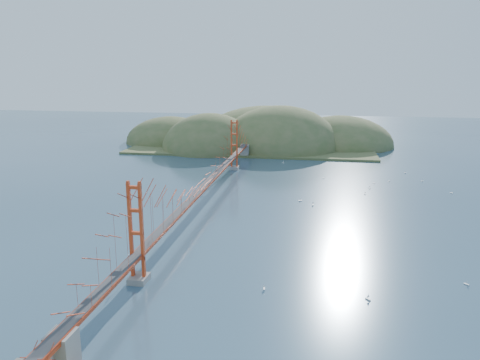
# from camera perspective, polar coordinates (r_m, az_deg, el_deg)

# --- Properties ---
(ground) EXTENTS (320.00, 320.00, 0.00)m
(ground) POSITION_cam_1_polar(r_m,az_deg,el_deg) (81.84, -4.48, -3.14)
(ground) COLOR #2F495E
(ground) RESTS_ON ground
(bridge) EXTENTS (2.20, 94.40, 12.00)m
(bridge) POSITION_cam_1_polar(r_m,az_deg,el_deg) (80.27, -4.54, 1.69)
(bridge) COLOR gray
(bridge) RESTS_ON ground
(far_headlands) EXTENTS (84.00, 58.00, 25.00)m
(far_headlands) POSITION_cam_1_polar(r_m,az_deg,el_deg) (147.36, 2.85, 4.45)
(far_headlands) COLOR olive
(far_headlands) RESTS_ON ground
(sailboat_2) EXTENTS (0.63, 0.63, 0.66)m
(sailboat_2) POSITION_cam_1_polar(r_m,az_deg,el_deg) (58.87, 25.88, -11.28)
(sailboat_2) COLOR white
(sailboat_2) RESTS_ON ground
(sailboat_11) EXTENTS (0.57, 0.57, 0.61)m
(sailboat_11) POSITION_cam_1_polar(r_m,az_deg,el_deg) (98.20, 24.37, -1.40)
(sailboat_11) COLOR white
(sailboat_11) RESTS_ON ground
(sailboat_4) EXTENTS (0.53, 0.53, 0.56)m
(sailboat_4) POSITION_cam_1_polar(r_m,az_deg,el_deg) (91.95, 15.00, -1.60)
(sailboat_4) COLOR white
(sailboat_4) RESTS_ON ground
(sailboat_6) EXTENTS (0.70, 0.70, 0.73)m
(sailboat_6) POSITION_cam_1_polar(r_m,az_deg,el_deg) (51.87, 15.34, -13.75)
(sailboat_6) COLOR white
(sailboat_6) RESTS_ON ground
(sailboat_1) EXTENTS (0.54, 0.54, 0.60)m
(sailboat_1) POSITION_cam_1_polar(r_m,az_deg,el_deg) (96.45, 15.51, -0.92)
(sailboat_1) COLOR white
(sailboat_1) RESTS_ON ground
(sailboat_15) EXTENTS (0.62, 0.62, 0.65)m
(sailboat_15) POSITION_cam_1_polar(r_m,az_deg,el_deg) (112.82, 19.48, 0.88)
(sailboat_15) COLOR white
(sailboat_15) RESTS_ON ground
(sailboat_8) EXTENTS (0.55, 0.54, 0.62)m
(sailboat_8) POSITION_cam_1_polar(r_m,az_deg,el_deg) (105.87, 21.32, -0.08)
(sailboat_8) COLOR white
(sailboat_8) RESTS_ON ground
(sailboat_7) EXTENTS (0.50, 0.49, 0.56)m
(sailboat_7) POSITION_cam_1_polar(r_m,az_deg,el_deg) (100.77, 16.02, -0.34)
(sailboat_7) COLOR white
(sailboat_7) RESTS_ON ground
(sailboat_16) EXTENTS (0.49, 0.45, 0.56)m
(sailboat_16) POSITION_cam_1_polar(r_m,az_deg,el_deg) (103.02, 10.15, 0.29)
(sailboat_16) COLOR white
(sailboat_16) RESTS_ON ground
(sailboat_14) EXTENTS (0.57, 0.62, 0.70)m
(sailboat_14) POSITION_cam_1_polar(r_m,az_deg,el_deg) (82.86, 8.89, -2.94)
(sailboat_14) COLOR white
(sailboat_14) RESTS_ON ground
(sailboat_12) EXTENTS (0.54, 0.54, 0.60)m
(sailboat_12) POSITION_cam_1_polar(r_m,az_deg,el_deg) (117.86, 5.29, 2.13)
(sailboat_12) COLOR white
(sailboat_12) RESTS_ON ground
(sailboat_17) EXTENTS (0.53, 0.45, 0.61)m
(sailboat_17) POSITION_cam_1_polar(r_m,az_deg,el_deg) (103.38, 17.70, -0.10)
(sailboat_17) COLOR white
(sailboat_17) RESTS_ON ground
(sailboat_3) EXTENTS (0.65, 0.62, 0.73)m
(sailboat_3) POSITION_cam_1_polar(r_m,az_deg,el_deg) (85.00, 7.37, -2.46)
(sailboat_3) COLOR white
(sailboat_3) RESTS_ON ground
(sailboat_10) EXTENTS (0.46, 0.54, 0.63)m
(sailboat_10) POSITION_cam_1_polar(r_m,az_deg,el_deg) (52.29, 2.97, -13.03)
(sailboat_10) COLOR white
(sailboat_10) RESTS_ON ground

